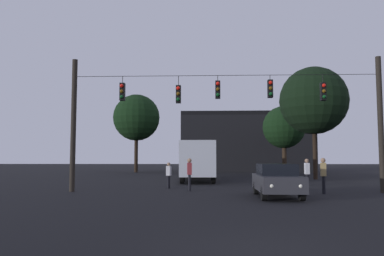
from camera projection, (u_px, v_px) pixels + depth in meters
ground_plane at (218, 179)px, 31.76m from camera, size 168.00×168.00×0.00m
overhead_signal_span at (224, 114)px, 20.19m from camera, size 16.58×0.44×7.16m
city_bus at (198, 157)px, 30.87m from camera, size 2.70×11.04×3.00m
car_near_right at (277, 180)px, 17.39m from camera, size 1.85×4.36×1.52m
pedestrian_crossing_left at (189, 172)px, 20.84m from camera, size 0.28×0.38×1.77m
pedestrian_crossing_center at (169, 174)px, 22.47m from camera, size 0.29×0.39×1.53m
pedestrian_crossing_right at (307, 172)px, 21.77m from camera, size 0.25×0.37×1.74m
pedestrian_near_bus at (323, 173)px, 18.95m from camera, size 0.29×0.39×1.79m
corner_building at (244, 143)px, 52.03m from camera, size 16.80×10.65×7.67m
tree_left_silhouette at (137, 118)px, 48.21m from camera, size 5.89×5.89×9.87m
tree_behind_building at (284, 127)px, 41.16m from camera, size 4.59×4.59×7.43m
tree_right_far at (314, 101)px, 32.46m from camera, size 5.79×5.79×9.59m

